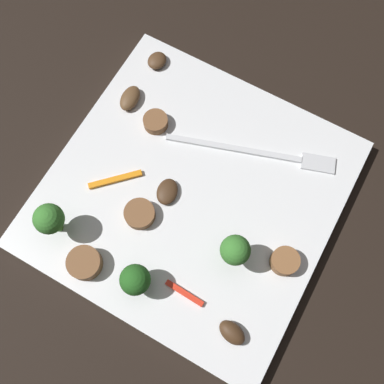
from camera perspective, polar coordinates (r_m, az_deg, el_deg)
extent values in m
plane|color=black|center=(0.47, 0.00, -0.63)|extent=(1.40, 1.40, 0.00)
cube|color=white|center=(0.47, 0.00, -0.32)|extent=(0.29, 0.29, 0.02)
cube|color=silver|center=(0.47, 5.31, 5.57)|extent=(0.14, 0.05, 0.00)
cube|color=silver|center=(0.49, 15.84, 3.54)|extent=(0.04, 0.03, 0.00)
cylinder|color=#408630|center=(0.43, 5.29, -7.96)|extent=(0.01, 0.01, 0.03)
sphere|color=#387A2D|center=(0.41, 5.56, -7.41)|extent=(0.03, 0.03, 0.03)
cylinder|color=#408630|center=(0.45, -17.07, -3.98)|extent=(0.01, 0.01, 0.03)
sphere|color=#387A2D|center=(0.43, -17.86, -3.28)|extent=(0.03, 0.03, 0.03)
cylinder|color=#296420|center=(0.43, -7.09, -11.32)|extent=(0.01, 0.01, 0.02)
sphere|color=#235B1E|center=(0.42, -7.37, -11.03)|extent=(0.03, 0.03, 0.03)
cylinder|color=brown|center=(0.45, -6.71, -2.80)|extent=(0.04, 0.04, 0.01)
cylinder|color=brown|center=(0.48, -4.68, 8.94)|extent=(0.03, 0.03, 0.01)
cylinder|color=brown|center=(0.44, 11.77, -8.66)|extent=(0.03, 0.03, 0.01)
cylinder|color=brown|center=(0.44, -13.58, -8.82)|extent=(0.04, 0.04, 0.02)
ellipsoid|color=#422B19|center=(0.43, 5.15, -17.49)|extent=(0.03, 0.02, 0.01)
ellipsoid|color=#4C331E|center=(0.52, -4.49, 16.43)|extent=(0.02, 0.03, 0.01)
ellipsoid|color=#422B19|center=(0.45, -3.19, 0.04)|extent=(0.03, 0.03, 0.01)
ellipsoid|color=brown|center=(0.50, -7.93, 11.81)|extent=(0.02, 0.03, 0.01)
cube|color=red|center=(0.43, -0.97, -12.82)|extent=(0.04, 0.01, 0.00)
cube|color=orange|center=(0.47, -9.78, 1.60)|extent=(0.04, 0.04, 0.00)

